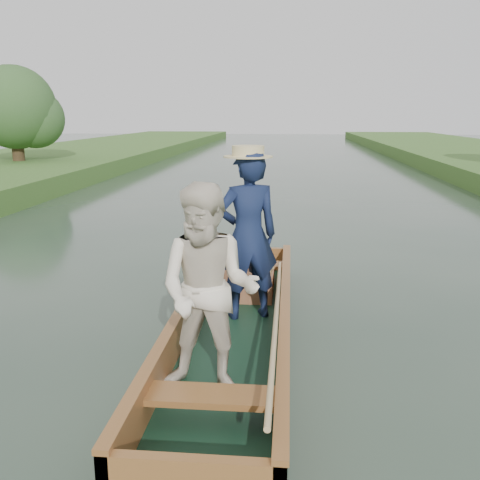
{
  "coord_description": "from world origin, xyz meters",
  "views": [
    {
      "loc": [
        0.53,
        -5.08,
        2.29
      ],
      "look_at": [
        0.0,
        0.6,
        0.95
      ],
      "focal_mm": 40.0,
      "sensor_mm": 36.0,
      "label": 1
    }
  ],
  "objects": [
    {
      "name": "punt",
      "position": [
        -0.01,
        -0.18,
        0.65
      ],
      "size": [
        1.12,
        5.0,
        1.96
      ],
      "color": "black",
      "rests_on": "ground"
    },
    {
      "name": "trees_far",
      "position": [
        1.19,
        7.58,
        2.54
      ],
      "size": [
        22.62,
        16.28,
        4.45
      ],
      "color": "#47331E",
      "rests_on": "ground"
    },
    {
      "name": "ground",
      "position": [
        0.0,
        0.0,
        0.0
      ],
      "size": [
        120.0,
        120.0,
        0.0
      ],
      "primitive_type": "plane",
      "color": "#283D30",
      "rests_on": "ground"
    }
  ]
}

